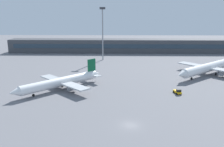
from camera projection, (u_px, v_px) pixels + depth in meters
ground_plane at (125, 81)px, 98.63m from camera, size 400.00×400.00×0.00m
terminal_building at (122, 46)px, 167.39m from camera, size 153.47×12.13×9.00m
airplane_near at (61, 82)px, 86.78m from camera, size 28.22×28.72×9.20m
airplane_mid at (208, 68)px, 107.15m from camera, size 35.31×31.72×10.86m
baggage_tug_yellow at (178, 92)px, 82.73m from camera, size 2.49×3.85×1.75m
floodlight_tower_west at (103, 30)px, 138.02m from camera, size 3.20×0.80×29.66m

